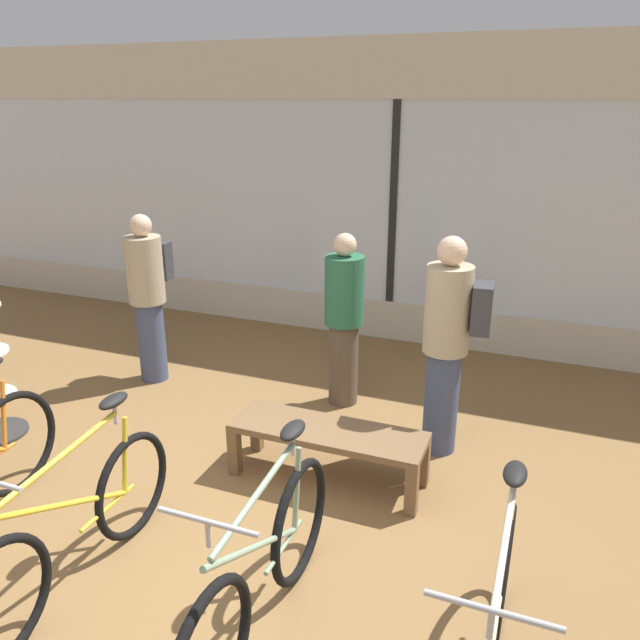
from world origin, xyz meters
TOP-DOWN VIEW (x-y plane):
  - ground_plane at (0.00, 0.00)m, footprint 24.00×24.00m
  - shop_back_wall at (0.00, 3.97)m, footprint 12.00×0.08m
  - bicycle_left at (-0.60, -0.41)m, footprint 0.46×1.72m
  - bicycle_right at (0.52, -0.35)m, footprint 0.46×1.71m
  - display_bench at (0.33, 1.08)m, footprint 1.40×0.44m
  - customer_near_rack at (0.03, 2.27)m, footprint 0.46×0.46m
  - customer_by_window at (-1.86, 2.08)m, footprint 0.36×0.49m
  - customer_mid_floor at (1.02, 1.78)m, footprint 0.50×0.37m

SIDE VIEW (x-z plane):
  - ground_plane at x=0.00m, z-range 0.00..0.00m
  - display_bench at x=0.33m, z-range 0.13..0.54m
  - bicycle_left at x=-0.60m, z-range -0.13..0.89m
  - bicycle_right at x=0.52m, z-range -0.13..0.91m
  - customer_near_rack at x=0.03m, z-range 0.03..1.59m
  - customer_by_window at x=-1.86m, z-range 0.06..1.69m
  - customer_mid_floor at x=1.02m, z-range 0.07..1.78m
  - shop_back_wall at x=0.00m, z-range 0.04..3.24m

